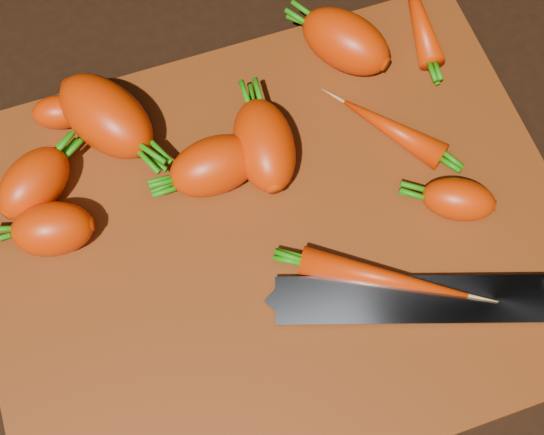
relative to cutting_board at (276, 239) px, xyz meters
name	(u,v)px	position (x,y,z in m)	size (l,w,h in m)	color
ground	(276,243)	(0.00, 0.00, -0.01)	(2.00, 2.00, 0.01)	black
cutting_board	(276,239)	(0.00, 0.00, 0.00)	(0.50, 0.40, 0.01)	#6B2F10
carrot_0	(34,183)	(-0.18, 0.10, 0.03)	(0.07, 0.05, 0.05)	red
carrot_1	(52,229)	(-0.18, 0.06, 0.03)	(0.07, 0.05, 0.05)	red
carrot_2	(106,116)	(-0.11, 0.14, 0.04)	(0.10, 0.06, 0.06)	red
carrot_3	(264,145)	(0.01, 0.07, 0.03)	(0.09, 0.05, 0.05)	red
carrot_4	(214,166)	(-0.03, 0.07, 0.03)	(0.08, 0.05, 0.05)	red
carrot_5	(59,112)	(-0.15, 0.17, 0.02)	(0.05, 0.03, 0.03)	red
carrot_6	(459,200)	(0.15, -0.03, 0.02)	(0.06, 0.04, 0.04)	red
carrot_7	(418,12)	(0.20, 0.17, 0.02)	(0.12, 0.02, 0.02)	red
carrot_8	(384,278)	(0.07, -0.07, 0.02)	(0.14, 0.02, 0.02)	red
carrot_9	(392,129)	(0.13, 0.06, 0.02)	(0.10, 0.03, 0.03)	red
carrot_10	(345,41)	(0.12, 0.15, 0.03)	(0.09, 0.05, 0.05)	red
knife	(440,299)	(0.11, -0.10, 0.02)	(0.36, 0.15, 0.02)	gray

